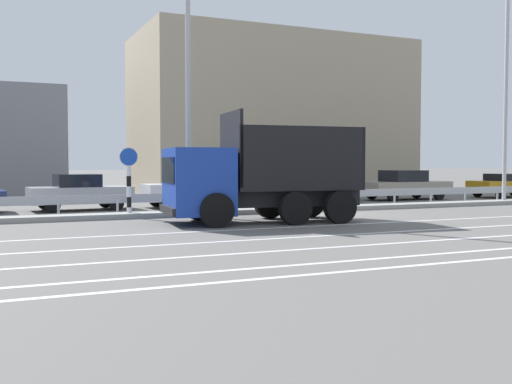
# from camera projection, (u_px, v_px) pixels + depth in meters

# --- Properties ---
(ground_plane) EXTENTS (320.00, 320.00, 0.00)m
(ground_plane) POSITION_uv_depth(u_px,v_px,m) (336.00, 216.00, 21.71)
(ground_plane) COLOR #605E5B
(lane_strip_0) EXTENTS (64.60, 0.16, 0.01)m
(lane_strip_0) POSITION_uv_depth(u_px,v_px,m) (289.00, 227.00, 17.88)
(lane_strip_0) COLOR silver
(lane_strip_0) RESTS_ON ground_plane
(lane_strip_1) EXTENTS (64.60, 0.16, 0.01)m
(lane_strip_1) POSITION_uv_depth(u_px,v_px,m) (329.00, 236.00, 15.82)
(lane_strip_1) COLOR silver
(lane_strip_1) RESTS_ON ground_plane
(lane_strip_2) EXTENTS (64.60, 0.16, 0.01)m
(lane_strip_2) POSITION_uv_depth(u_px,v_px,m) (372.00, 245.00, 14.03)
(lane_strip_2) COLOR silver
(lane_strip_2) RESTS_ON ground_plane
(lane_strip_3) EXTENTS (64.60, 0.16, 0.01)m
(lane_strip_3) POSITION_uv_depth(u_px,v_px,m) (422.00, 255.00, 12.42)
(lane_strip_3) COLOR silver
(lane_strip_3) RESTS_ON ground_plane
(lane_strip_4) EXTENTS (64.60, 0.16, 0.01)m
(lane_strip_4) POSITION_uv_depth(u_px,v_px,m) (454.00, 262.00, 11.56)
(lane_strip_4) COLOR silver
(lane_strip_4) RESTS_ON ground_plane
(median_island) EXTENTS (35.53, 1.10, 0.18)m
(median_island) POSITION_uv_depth(u_px,v_px,m) (305.00, 209.00, 23.86)
(median_island) COLOR gray
(median_island) RESTS_ON ground_plane
(median_guardrail) EXTENTS (64.60, 0.09, 0.78)m
(median_guardrail) POSITION_uv_depth(u_px,v_px,m) (293.00, 196.00, 24.79)
(median_guardrail) COLOR #9EA0A5
(median_guardrail) RESTS_ON ground_plane
(dump_truck) EXTENTS (6.52, 3.25, 3.55)m
(dump_truck) POSITION_uv_depth(u_px,v_px,m) (241.00, 184.00, 19.22)
(dump_truck) COLOR #19389E
(dump_truck) RESTS_ON ground_plane
(median_road_sign) EXTENTS (0.66, 0.16, 2.47)m
(median_road_sign) POSITION_uv_depth(u_px,v_px,m) (129.00, 182.00, 20.94)
(median_road_sign) COLOR white
(median_road_sign) RESTS_ON ground_plane
(street_lamp_1) EXTENTS (0.71, 2.25, 10.95)m
(street_lamp_1) POSITION_uv_depth(u_px,v_px,m) (189.00, 50.00, 21.46)
(street_lamp_1) COLOR #ADADB2
(street_lamp_1) RESTS_ON ground_plane
(street_lamp_2) EXTENTS (0.71, 1.94, 10.47)m
(street_lamp_2) POSITION_uv_depth(u_px,v_px,m) (508.00, 83.00, 27.97)
(street_lamp_2) COLOR #ADADB2
(street_lamp_2) RESTS_ON ground_plane
(parked_car_3) EXTENTS (4.12, 2.19, 1.48)m
(parked_car_3) POSITION_uv_depth(u_px,v_px,m) (80.00, 192.00, 24.39)
(parked_car_3) COLOR #A3A3A8
(parked_car_3) RESTS_ON ground_plane
(parked_car_4) EXTENTS (4.00, 1.99, 1.47)m
(parked_car_4) POSITION_uv_depth(u_px,v_px,m) (189.00, 190.00, 26.15)
(parked_car_4) COLOR silver
(parked_car_4) RESTS_ON ground_plane
(parked_car_5) EXTENTS (4.63, 2.08, 1.36)m
(parked_car_5) POSITION_uv_depth(u_px,v_px,m) (313.00, 189.00, 28.99)
(parked_car_5) COLOR silver
(parked_car_5) RESTS_ON ground_plane
(parked_car_6) EXTENTS (4.85, 2.02, 1.55)m
(parked_car_6) POSITION_uv_depth(u_px,v_px,m) (405.00, 185.00, 31.47)
(parked_car_6) COLOR gray
(parked_car_6) RESTS_ON ground_plane
(parked_car_7) EXTENTS (4.54, 1.97, 1.34)m
(parked_car_7) POSITION_uv_depth(u_px,v_px,m) (508.00, 185.00, 33.81)
(parked_car_7) COLOR #B27A14
(parked_car_7) RESTS_ON ground_plane
(background_building_1) EXTENTS (18.65, 9.40, 10.52)m
(background_building_1) POSITION_uv_depth(u_px,v_px,m) (271.00, 116.00, 42.28)
(background_building_1) COLOR tan
(background_building_1) RESTS_ON ground_plane
(church_tower) EXTENTS (3.60, 3.60, 11.38)m
(church_tower) POSITION_uv_depth(u_px,v_px,m) (340.00, 127.00, 52.85)
(church_tower) COLOR silver
(church_tower) RESTS_ON ground_plane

